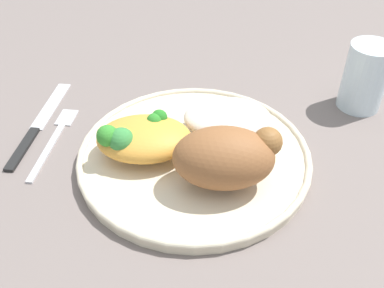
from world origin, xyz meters
name	(u,v)px	position (x,y,z in m)	size (l,w,h in m)	color
ground_plane	(192,161)	(0.00, 0.00, 0.00)	(2.00, 2.00, 0.00)	#6F635F
plate	(192,155)	(0.00, 0.00, 0.01)	(0.27, 0.27, 0.02)	beige
roasted_chicken	(224,157)	(0.03, -0.05, 0.05)	(0.12, 0.07, 0.06)	brown
rice_pile	(225,118)	(0.04, 0.04, 0.03)	(0.11, 0.08, 0.03)	silver
mac_cheese_with_broccoli	(140,136)	(-0.06, 0.00, 0.04)	(0.11, 0.08, 0.05)	gold
fork	(52,137)	(-0.18, 0.04, 0.00)	(0.03, 0.14, 0.01)	silver
knife	(33,129)	(-0.21, 0.06, 0.00)	(0.04, 0.19, 0.01)	black
water_glass	(363,77)	(0.23, 0.12, 0.05)	(0.06, 0.06, 0.09)	silver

